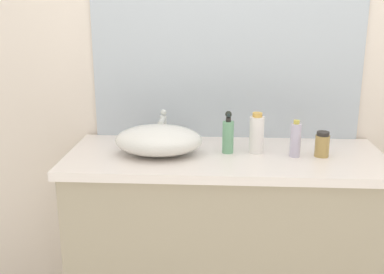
{
  "coord_description": "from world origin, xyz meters",
  "views": [
    {
      "loc": [
        -0.13,
        -1.51,
        1.52
      ],
      "look_at": [
        -0.24,
        0.39,
        0.98
      ],
      "focal_mm": 43.24,
      "sensor_mm": 36.0,
      "label": 1
    }
  ],
  "objects_px": {
    "spray_can": "(322,144)",
    "lotion_bottle": "(257,134)",
    "sink_basin": "(159,140)",
    "soap_dispenser": "(228,135)",
    "perfume_bottle": "(295,140)"
  },
  "relations": [
    {
      "from": "lotion_bottle",
      "to": "perfume_bottle",
      "type": "height_order",
      "value": "lotion_bottle"
    },
    {
      "from": "sink_basin",
      "to": "lotion_bottle",
      "type": "relative_size",
      "value": 2.11
    },
    {
      "from": "soap_dispenser",
      "to": "spray_can",
      "type": "relative_size",
      "value": 1.72
    },
    {
      "from": "sink_basin",
      "to": "lotion_bottle",
      "type": "height_order",
      "value": "lotion_bottle"
    },
    {
      "from": "sink_basin",
      "to": "spray_can",
      "type": "height_order",
      "value": "sink_basin"
    },
    {
      "from": "soap_dispenser",
      "to": "lotion_bottle",
      "type": "height_order",
      "value": "soap_dispenser"
    },
    {
      "from": "sink_basin",
      "to": "soap_dispenser",
      "type": "height_order",
      "value": "soap_dispenser"
    },
    {
      "from": "perfume_bottle",
      "to": "spray_can",
      "type": "xyz_separation_m",
      "value": [
        0.12,
        0.01,
        -0.02
      ]
    },
    {
      "from": "soap_dispenser",
      "to": "perfume_bottle",
      "type": "height_order",
      "value": "soap_dispenser"
    },
    {
      "from": "spray_can",
      "to": "lotion_bottle",
      "type": "bearing_deg",
      "value": 171.88
    },
    {
      "from": "soap_dispenser",
      "to": "perfume_bottle",
      "type": "distance_m",
      "value": 0.29
    },
    {
      "from": "spray_can",
      "to": "perfume_bottle",
      "type": "bearing_deg",
      "value": -176.1
    },
    {
      "from": "lotion_bottle",
      "to": "perfume_bottle",
      "type": "xyz_separation_m",
      "value": [
        0.16,
        -0.05,
        -0.01
      ]
    },
    {
      "from": "soap_dispenser",
      "to": "spray_can",
      "type": "height_order",
      "value": "soap_dispenser"
    },
    {
      "from": "sink_basin",
      "to": "spray_can",
      "type": "relative_size",
      "value": 3.47
    }
  ]
}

